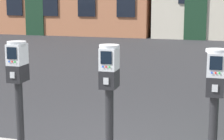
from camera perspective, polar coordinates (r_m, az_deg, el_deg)
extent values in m
cylinder|color=black|center=(4.79, -13.10, -6.53)|extent=(0.09, 0.09, 0.84)
cube|color=black|center=(4.66, -13.37, -0.43)|extent=(0.17, 0.24, 0.20)
cube|color=#A5A8AD|center=(4.56, -14.13, -0.72)|extent=(0.06, 0.01, 0.07)
cube|color=#B7BABF|center=(4.63, -13.48, 2.21)|extent=(0.17, 0.23, 0.24)
cube|color=black|center=(4.52, -14.21, 2.35)|extent=(0.12, 0.01, 0.13)
cylinder|color=blue|center=(4.55, -14.56, 1.18)|extent=(0.02, 0.01, 0.02)
cylinder|color=red|center=(4.54, -14.17, 1.16)|extent=(0.02, 0.01, 0.02)
cylinder|color=green|center=(4.52, -13.79, 1.14)|extent=(0.02, 0.01, 0.02)
cylinder|color=#B7BABF|center=(4.61, -13.55, 3.86)|extent=(0.22, 0.22, 0.03)
cylinder|color=black|center=(4.37, -0.38, -7.93)|extent=(0.09, 0.09, 0.84)
cube|color=black|center=(4.23, -0.39, -1.27)|extent=(0.17, 0.24, 0.19)
cube|color=#A5A8AD|center=(4.11, -0.87, -1.61)|extent=(0.06, 0.01, 0.07)
cube|color=#B7BABF|center=(4.19, -0.39, 1.63)|extent=(0.17, 0.23, 0.24)
cube|color=black|center=(4.08, -0.85, 1.78)|extent=(0.12, 0.01, 0.13)
cylinder|color=blue|center=(4.10, -1.32, 0.48)|extent=(0.02, 0.01, 0.02)
cylinder|color=red|center=(4.09, -0.85, 0.46)|extent=(0.02, 0.01, 0.02)
cylinder|color=green|center=(4.08, -0.38, 0.44)|extent=(0.02, 0.01, 0.02)
cylinder|color=#B7BABF|center=(4.17, -0.39, 3.45)|extent=(0.22, 0.22, 0.03)
cylinder|color=black|center=(4.20, 14.27, -9.06)|extent=(0.09, 0.09, 0.84)
cube|color=black|center=(4.06, 14.59, -2.18)|extent=(0.17, 0.24, 0.19)
cube|color=#A5A8AD|center=(3.93, 14.56, -2.57)|extent=(0.06, 0.01, 0.07)
cube|color=#B7BABF|center=(4.02, 14.73, 0.83)|extent=(0.17, 0.23, 0.24)
cube|color=black|center=(3.89, 14.72, 0.96)|extent=(0.12, 0.01, 0.13)
cylinder|color=blue|center=(3.91, 14.14, -0.39)|extent=(0.02, 0.01, 0.02)
cylinder|color=red|center=(3.91, 14.66, -0.41)|extent=(0.02, 0.01, 0.02)
cylinder|color=green|center=(3.91, 15.17, -0.44)|extent=(0.02, 0.01, 0.02)
cylinder|color=#B7BABF|center=(4.00, 14.82, 2.72)|extent=(0.22, 0.22, 0.03)
cube|color=black|center=(21.25, -13.87, 9.77)|extent=(0.90, 0.06, 1.60)
cube|color=black|center=(20.33, -8.99, 9.93)|extent=(0.90, 0.06, 1.60)
cube|color=black|center=(19.56, -3.68, 10.02)|extent=(0.90, 0.06, 1.60)
cube|color=black|center=(18.96, 2.01, 10.02)|extent=(0.90, 0.06, 1.60)
cube|color=#193823|center=(20.73, -11.08, 7.81)|extent=(1.00, 0.07, 2.10)
cube|color=#193823|center=(18.43, 11.89, 7.48)|extent=(1.00, 0.07, 2.10)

